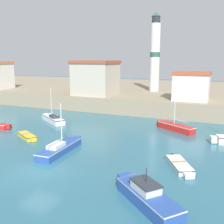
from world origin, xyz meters
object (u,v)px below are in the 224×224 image
sailboat_blue_5 (60,148)px  dinghy_yellow_8 (27,136)px  sailboat_red_0 (175,127)px  motorboat_blue_6 (146,196)px  dinghy_white_3 (180,165)px  lighthouse (155,54)px  harbor_shed_near_wharf (96,78)px  sailboat_white_1 (53,119)px  harbor_shed_far_end (191,86)px

sailboat_blue_5 → dinghy_yellow_8: 6.34m
sailboat_red_0 → motorboat_blue_6: (1.37, -17.35, 0.08)m
dinghy_white_3 → motorboat_blue_6: bearing=-98.6°
sailboat_blue_5 → motorboat_blue_6: (9.87, -5.48, 0.12)m
sailboat_blue_5 → lighthouse: lighthouse is taller
lighthouse → harbor_shed_near_wharf: size_ratio=2.12×
motorboat_blue_6 → dinghy_yellow_8: size_ratio=1.37×
dinghy_yellow_8 → sailboat_white_1: bearing=105.0°
dinghy_white_3 → dinghy_yellow_8: size_ratio=1.09×
dinghy_yellow_8 → harbor_shed_far_end: (14.91, 18.81, 4.40)m
sailboat_white_1 → dinghy_yellow_8: size_ratio=1.52×
harbor_shed_near_wharf → harbor_shed_far_end: harbor_shed_near_wharf is taller
motorboat_blue_6 → harbor_shed_far_end: bearing=91.9°
sailboat_blue_5 → motorboat_blue_6: 11.29m
lighthouse → harbor_shed_far_end: lighthouse is taller
sailboat_red_0 → sailboat_blue_5: (-8.50, -11.87, -0.03)m
dinghy_white_3 → motorboat_blue_6: 6.33m
motorboat_blue_6 → harbor_shed_far_end: 26.91m
lighthouse → harbor_shed_near_wharf: lighthouse is taller
sailboat_red_0 → lighthouse: size_ratio=0.35×
motorboat_blue_6 → lighthouse: 37.82m
sailboat_red_0 → harbor_shed_near_wharf: 18.75m
dinghy_white_3 → sailboat_blue_5: bearing=-175.9°
sailboat_white_1 → dinghy_white_3: bearing=-25.6°
sailboat_white_1 → harbor_shed_near_wharf: bearing=85.5°
sailboat_red_0 → lighthouse: 21.76m
harbor_shed_far_end → sailboat_red_0: bearing=-93.1°
harbor_shed_near_wharf → sailboat_white_1: bearing=-94.5°
dinghy_white_3 → sailboat_blue_5: (-10.82, -0.77, 0.19)m
sailboat_white_1 → motorboat_blue_6: (17.77, -15.21, 0.09)m
sailboat_red_0 → sailboat_white_1: sailboat_white_1 is taller
sailboat_white_1 → harbor_shed_far_end: bearing=33.9°
sailboat_white_1 → dinghy_yellow_8: sailboat_white_1 is taller
sailboat_white_1 → sailboat_blue_5: (7.90, -9.73, -0.02)m
dinghy_white_3 → motorboat_blue_6: (-0.95, -6.25, 0.30)m
sailboat_blue_5 → dinghy_white_3: bearing=4.1°
dinghy_yellow_8 → sailboat_blue_5: bearing=-21.2°
sailboat_blue_5 → lighthouse: size_ratio=0.44×
dinghy_white_3 → lighthouse: lighthouse is taller
lighthouse → sailboat_red_0: bearing=-67.7°
sailboat_white_1 → lighthouse: (8.91, 20.42, 9.12)m
sailboat_red_0 → motorboat_blue_6: sailboat_red_0 is taller
lighthouse → harbor_shed_far_end: bearing=-48.5°
harbor_shed_far_end → motorboat_blue_6: bearing=-88.1°
harbor_shed_near_wharf → dinghy_yellow_8: bearing=-86.7°
sailboat_white_1 → sailboat_blue_5: sailboat_white_1 is taller
motorboat_blue_6 → lighthouse: lighthouse is taller
dinghy_white_3 → sailboat_blue_5: size_ratio=0.63×
dinghy_white_3 → harbor_shed_far_end: 20.89m
motorboat_blue_6 → dinghy_yellow_8: 17.59m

